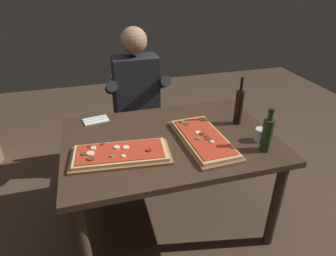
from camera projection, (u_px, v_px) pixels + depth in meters
ground_plane at (170, 218)px, 2.31m from camera, size 6.40×6.40×0.00m
dining_table at (170, 150)px, 2.00m from camera, size 1.40×0.96×0.74m
pizza_rectangular_front at (121, 154)px, 1.75m from camera, size 0.62×0.33×0.05m
pizza_rectangular_left at (203, 139)px, 1.91m from camera, size 0.31×0.61×0.05m
wine_bottle_dark at (267, 134)px, 1.77m from camera, size 0.07×0.07×0.28m
oil_bottle_amber at (239, 107)px, 2.08m from camera, size 0.06×0.06×0.35m
tumbler_near_camera at (260, 135)px, 1.91m from camera, size 0.07×0.07×0.09m
napkin_cutlery_set at (96, 120)px, 2.17m from camera, size 0.20×0.14×0.01m
diner_chair at (137, 117)px, 2.78m from camera, size 0.44×0.44×0.87m
seated_diner at (138, 97)px, 2.55m from camera, size 0.53×0.41×1.33m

